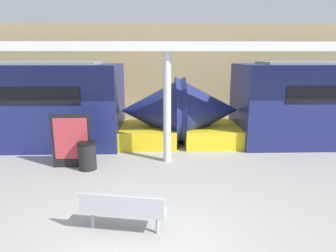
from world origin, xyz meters
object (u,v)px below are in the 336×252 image
Objects in this scene: trash_bin at (87,156)px; support_column_near at (167,108)px; bench_near at (123,209)px; poster_board at (71,141)px.

support_column_near reaches higher than trash_bin.
bench_near is at bearing -103.35° from support_column_near.
trash_bin is 2.88m from support_column_near.
trash_bin is 0.51× the size of poster_board.
trash_bin is 0.24× the size of support_column_near.
poster_board reaches higher than bench_near.
trash_bin reaches higher than bench_near.
poster_board is at bearing 129.16° from bench_near.
support_column_near reaches higher than bench_near.
poster_board is 0.48× the size of support_column_near.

